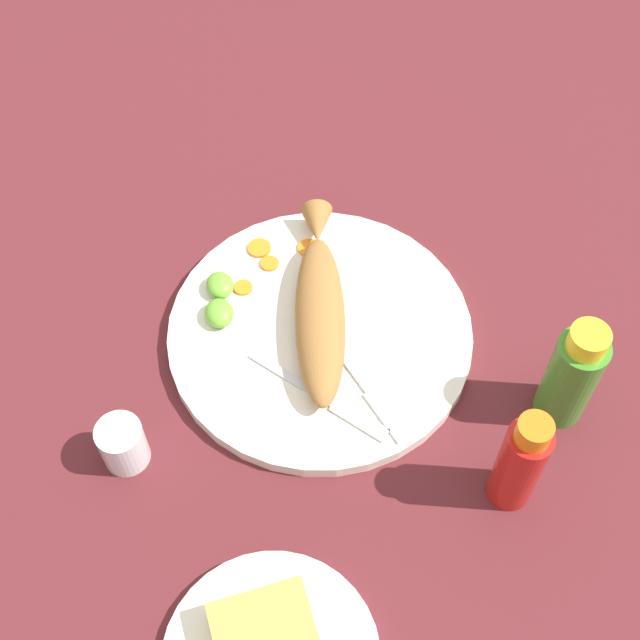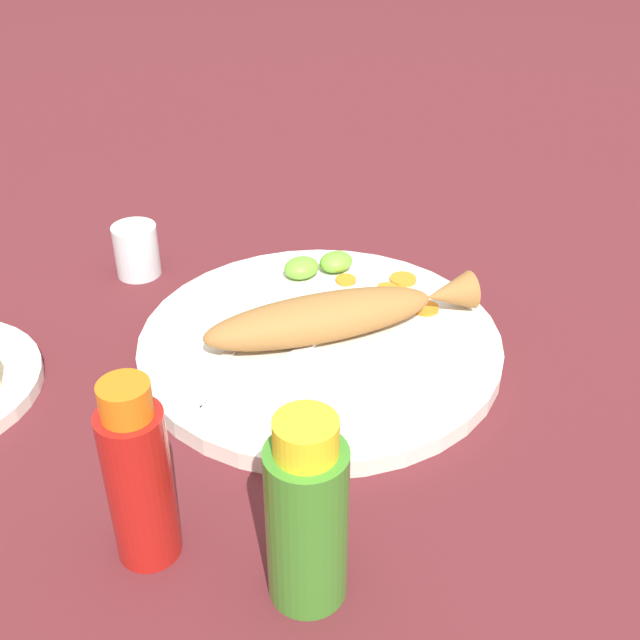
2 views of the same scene
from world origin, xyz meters
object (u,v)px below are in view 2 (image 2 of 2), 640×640
fried_fish (336,315)px  fork_near (256,380)px  hot_sauce_bottle_red (139,478)px  salt_cup (137,253)px  hot_sauce_bottle_green (307,516)px  fork_far (227,356)px  main_plate (320,344)px

fried_fish → fork_near: (0.10, 0.02, -0.02)m
fork_near → hot_sauce_bottle_red: (0.16, 0.11, 0.05)m
salt_cup → hot_sauce_bottle_green: bearing=80.3°
fried_fish → salt_cup: size_ratio=4.69×
fork_near → hot_sauce_bottle_red: size_ratio=1.18×
fork_far → hot_sauce_bottle_red: 0.23m
main_plate → hot_sauce_bottle_red: bearing=29.0°
fried_fish → salt_cup: fried_fish is taller
fried_fish → hot_sauce_bottle_green: 0.29m
main_plate → hot_sauce_bottle_green: hot_sauce_bottle_green is taller
main_plate → salt_cup: (0.09, -0.25, 0.02)m
fork_near → hot_sauce_bottle_green: bearing=54.3°
fork_far → fried_fish: bearing=128.6°
main_plate → fried_fish: fried_fish is taller
hot_sauce_bottle_green → hot_sauce_bottle_red: bearing=-50.8°
fried_fish → hot_sauce_bottle_red: hot_sauce_bottle_red is taller
fried_fish → fork_far: size_ratio=1.86×
hot_sauce_bottle_red → salt_cup: hot_sauce_bottle_red is taller
fork_near → hot_sauce_bottle_red: bearing=20.5°
hot_sauce_bottle_red → salt_cup: (-0.16, -0.38, -0.05)m
fork_far → hot_sauce_bottle_green: bearing=35.2°
hot_sauce_bottle_red → hot_sauce_bottle_green: size_ratio=1.00×
main_plate → fork_far: size_ratio=2.35×
fried_fish → fork_far: 0.11m
fried_fish → fork_far: (0.11, -0.03, -0.02)m
fork_far → hot_sauce_bottle_green: 0.27m
fork_near → salt_cup: bearing=-105.0°
fried_fish → fork_near: 0.11m
main_plate → fried_fish: 0.04m
hot_sauce_bottle_green → salt_cup: (-0.08, -0.48, -0.05)m
hot_sauce_bottle_green → salt_cup: hot_sauce_bottle_green is taller
fork_far → salt_cup: bearing=-130.0°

